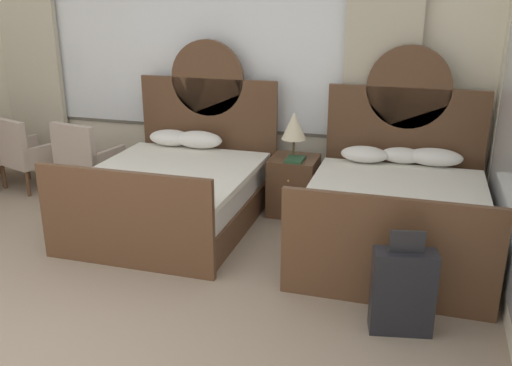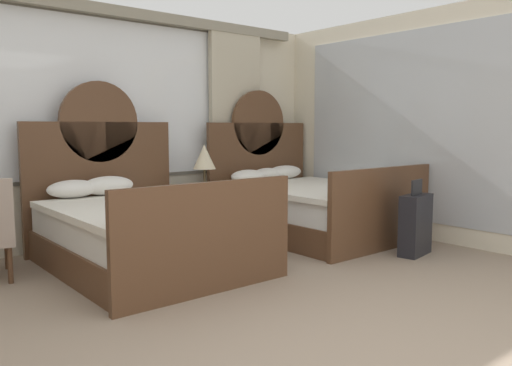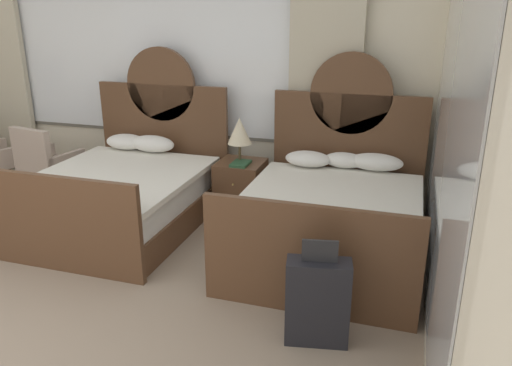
{
  "view_description": "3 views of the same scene",
  "coord_description": "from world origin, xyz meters",
  "px_view_note": "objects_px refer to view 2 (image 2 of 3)",
  "views": [
    {
      "loc": [
        2.66,
        -2.06,
        2.38
      ],
      "look_at": [
        1.19,
        2.87,
        0.6
      ],
      "focal_mm": 39.66,
      "sensor_mm": 36.0,
      "label": 1
    },
    {
      "loc": [
        -2.01,
        -1.34,
        1.34
      ],
      "look_at": [
        1.55,
        2.95,
        0.73
      ],
      "focal_mm": 35.92,
      "sensor_mm": 36.0,
      "label": 2
    },
    {
      "loc": [
        3.14,
        -1.37,
        2.27
      ],
      "look_at": [
        1.85,
        2.77,
        0.75
      ],
      "focal_mm": 35.3,
      "sensor_mm": 36.0,
      "label": 3
    }
  ],
  "objects_px": {
    "table_lamp_on_nightstand": "(204,157)",
    "suitcase_on_floor": "(415,224)",
    "book_on_nightstand": "(213,186)",
    "bed_near_window": "(143,228)",
    "nightstand_between_beds": "(206,213)",
    "bed_near_mirror": "(309,205)"
  },
  "relations": [
    {
      "from": "bed_near_mirror",
      "to": "suitcase_on_floor",
      "type": "bearing_deg",
      "value": -84.37
    },
    {
      "from": "bed_near_window",
      "to": "suitcase_on_floor",
      "type": "bearing_deg",
      "value": -30.62
    },
    {
      "from": "bed_near_window",
      "to": "book_on_nightstand",
      "type": "xyz_separation_m",
      "value": [
        1.17,
        0.51,
        0.28
      ]
    },
    {
      "from": "nightstand_between_beds",
      "to": "book_on_nightstand",
      "type": "height_order",
      "value": "book_on_nightstand"
    },
    {
      "from": "table_lamp_on_nightstand",
      "to": "bed_near_window",
      "type": "bearing_deg",
      "value": -151.4
    },
    {
      "from": "book_on_nightstand",
      "to": "suitcase_on_floor",
      "type": "height_order",
      "value": "suitcase_on_floor"
    },
    {
      "from": "nightstand_between_beds",
      "to": "bed_near_mirror",
      "type": "bearing_deg",
      "value": -28.23
    },
    {
      "from": "book_on_nightstand",
      "to": "bed_near_window",
      "type": "bearing_deg",
      "value": -156.48
    },
    {
      "from": "bed_near_window",
      "to": "nightstand_between_beds",
      "type": "bearing_deg",
      "value": 28.25
    },
    {
      "from": "bed_near_mirror",
      "to": "table_lamp_on_nightstand",
      "type": "relative_size",
      "value": 4.28
    },
    {
      "from": "nightstand_between_beds",
      "to": "table_lamp_on_nightstand",
      "type": "distance_m",
      "value": 0.66
    },
    {
      "from": "table_lamp_on_nightstand",
      "to": "suitcase_on_floor",
      "type": "distance_m",
      "value": 2.49
    },
    {
      "from": "suitcase_on_floor",
      "to": "bed_near_window",
      "type": "bearing_deg",
      "value": 149.38
    },
    {
      "from": "book_on_nightstand",
      "to": "bed_near_mirror",
      "type": "bearing_deg",
      "value": -24.76
    },
    {
      "from": "suitcase_on_floor",
      "to": "bed_near_mirror",
      "type": "bearing_deg",
      "value": 95.63
    },
    {
      "from": "bed_near_window",
      "to": "suitcase_on_floor",
      "type": "relative_size",
      "value": 2.68
    },
    {
      "from": "bed_near_window",
      "to": "nightstand_between_beds",
      "type": "relative_size",
      "value": 3.36
    },
    {
      "from": "bed_near_mirror",
      "to": "book_on_nightstand",
      "type": "relative_size",
      "value": 8.21
    },
    {
      "from": "nightstand_between_beds",
      "to": "table_lamp_on_nightstand",
      "type": "height_order",
      "value": "table_lamp_on_nightstand"
    },
    {
      "from": "book_on_nightstand",
      "to": "suitcase_on_floor",
      "type": "distance_m",
      "value": 2.31
    },
    {
      "from": "bed_near_window",
      "to": "table_lamp_on_nightstand",
      "type": "relative_size",
      "value": 4.28
    },
    {
      "from": "bed_near_window",
      "to": "table_lamp_on_nightstand",
      "type": "distance_m",
      "value": 1.42
    }
  ]
}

